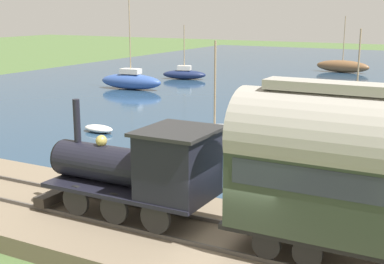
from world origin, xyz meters
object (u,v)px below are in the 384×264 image
Objects in this scene: sailboat_brown at (342,66)px; sailboat_white at (355,119)px; steam_locomotive at (144,167)px; sailboat_navy at (184,74)px; rowboat_far_out at (355,167)px; rowboat_mid_harbor at (99,129)px; sailboat_blue at (131,81)px; sailboat_gray at (215,138)px.

sailboat_white is (-28.49, -7.29, -0.09)m from sailboat_brown.
steam_locomotive is 38.26m from sailboat_navy.
rowboat_far_out is at bearing -22.59° from steam_locomotive.
sailboat_brown is 1.06× the size of sailboat_white.
rowboat_mid_harbor is at bearing 43.53° from rowboat_far_out.
sailboat_navy is (15.02, 19.91, -0.06)m from sailboat_white.
sailboat_blue reaches higher than rowboat_mid_harbor.
sailboat_navy is at bearing 22.73° from rowboat_mid_harbor.
sailboat_brown is 3.00× the size of rowboat_mid_harbor.
sailboat_gray is (10.06, 2.54, -1.56)m from steam_locomotive.
steam_locomotive is 0.95× the size of sailboat_brown.
sailboat_blue is at bearing 41.51° from sailboat_white.
sailboat_brown is 1.15× the size of sailboat_navy.
rowboat_mid_harbor is at bearing 91.73° from sailboat_white.
rowboat_mid_harbor is (-14.74, -7.94, -0.55)m from sailboat_blue.
sailboat_gray reaches higher than rowboat_mid_harbor.
sailboat_blue is 8.31m from sailboat_navy.
sailboat_gray is (-8.87, 4.90, 0.14)m from sailboat_white.
sailboat_blue is 4.18× the size of rowboat_mid_harbor.
rowboat_far_out is (-23.77, -21.79, -0.34)m from sailboat_navy.
rowboat_far_out is (-8.75, -1.87, -0.40)m from sailboat_white.
steam_locomotive is at bearing -169.34° from sailboat_navy.
sailboat_white is 15.02m from rowboat_mid_harbor.
sailboat_gray is at bearing 120.70° from sailboat_white.
rowboat_mid_harbor is (0.88, 7.82, -0.53)m from sailboat_gray.
steam_locomotive is 10.49m from sailboat_gray.
rowboat_mid_harbor is at bearing -179.31° from sailboat_navy.
steam_locomotive is 11.22m from rowboat_far_out.
sailboat_white is 8.95m from rowboat_far_out.
sailboat_gray is (-37.36, -2.39, 0.04)m from sailboat_brown.
sailboat_gray is 6.79m from rowboat_far_out.
sailboat_brown is at bearing -29.66° from rowboat_far_out.
rowboat_mid_harbor is 0.90× the size of rowboat_far_out.
sailboat_white is at bearing -114.49° from sailboat_blue.
sailboat_brown reaches higher than sailboat_white.
rowboat_mid_harbor is (-7.99, 12.72, -0.39)m from sailboat_white.
sailboat_navy is at bearing 22.57° from sailboat_white.
sailboat_blue is 3.75× the size of rowboat_far_out.
sailboat_blue reaches higher than rowboat_far_out.
sailboat_navy is 32.25m from rowboat_far_out.
sailboat_blue reaches higher than steam_locomotive.
sailboat_blue is at bearing 33.67° from rowboat_mid_harbor.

